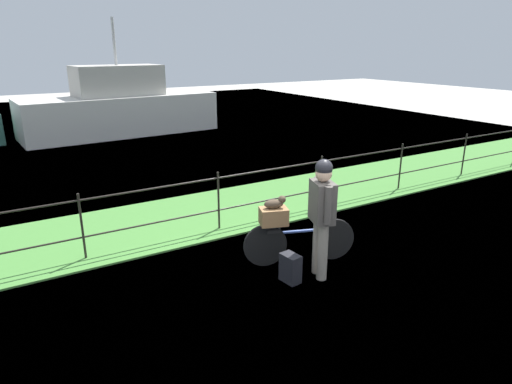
% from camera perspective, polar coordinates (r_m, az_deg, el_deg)
% --- Properties ---
extents(ground_plane, '(60.00, 60.00, 0.00)m').
position_cam_1_polar(ground_plane, '(6.08, 5.66, -12.34)').
color(ground_plane, '#B2ADA3').
extents(grass_strip, '(27.00, 2.40, 0.03)m').
position_cam_1_polar(grass_strip, '(8.59, -7.14, -2.88)').
color(grass_strip, '#478438').
rests_on(grass_strip, ground).
extents(harbor_water, '(30.00, 30.00, 0.00)m').
position_cam_1_polar(harbor_water, '(15.66, -18.77, 5.83)').
color(harbor_water, '#60849E').
rests_on(harbor_water, ground).
extents(iron_fence, '(18.04, 0.04, 1.05)m').
position_cam_1_polar(iron_fence, '(7.69, -4.82, -0.57)').
color(iron_fence, '#28231E').
rests_on(iron_fence, ground).
extents(bicycle_main, '(1.61, 0.60, 0.64)m').
position_cam_1_polar(bicycle_main, '(6.64, 5.45, -6.27)').
color(bicycle_main, black).
rests_on(bicycle_main, ground).
extents(wooden_crate, '(0.46, 0.38, 0.24)m').
position_cam_1_polar(wooden_crate, '(6.38, 2.26, -3.12)').
color(wooden_crate, olive).
rests_on(wooden_crate, bicycle_main).
extents(terrier_dog, '(0.32, 0.22, 0.18)m').
position_cam_1_polar(terrier_dog, '(6.31, 2.50, -1.41)').
color(terrier_dog, '#4C3D2D').
rests_on(terrier_dog, wooden_crate).
extents(cyclist_person, '(0.38, 0.52, 1.68)m').
position_cam_1_polar(cyclist_person, '(6.05, 8.43, -2.10)').
color(cyclist_person, gray).
rests_on(cyclist_person, ground).
extents(backpack_on_paving, '(0.21, 0.30, 0.40)m').
position_cam_1_polar(backpack_on_paving, '(6.17, 4.42, -9.68)').
color(backpack_on_paving, black).
rests_on(backpack_on_paving, ground).
extents(moored_boat_mid, '(6.98, 2.69, 4.05)m').
position_cam_1_polar(moored_boat_mid, '(17.23, -16.95, 10.19)').
color(moored_boat_mid, silver).
rests_on(moored_boat_mid, ground).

